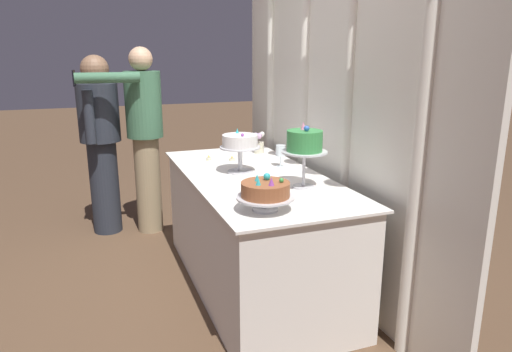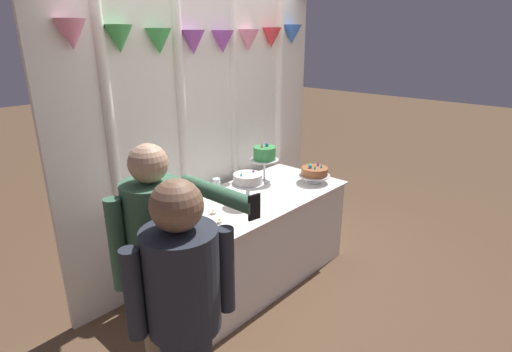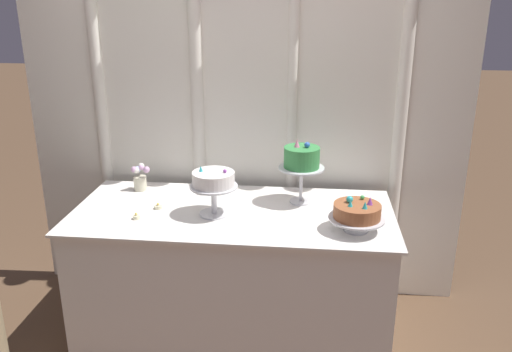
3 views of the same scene
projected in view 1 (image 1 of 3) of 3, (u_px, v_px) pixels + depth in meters
ground_plane at (240, 286)px, 3.22m from camera, size 24.00×24.00×0.00m
draped_curtain at (326, 82)px, 3.07m from camera, size 2.85×0.20×2.54m
cake_table at (254, 231)px, 3.15m from camera, size 1.85×0.85×0.79m
cake_display_leftmost at (240, 144)px, 3.07m from camera, size 0.27×0.27×0.29m
cake_display_center at (305, 144)px, 2.69m from camera, size 0.27×0.27×0.39m
cake_display_rightmost at (265, 191)px, 2.34m from camera, size 0.30×0.30×0.19m
wine_glass at (281, 151)px, 3.25m from camera, size 0.07×0.07×0.15m
flower_vase at (259, 143)px, 3.70m from camera, size 0.12×0.09×0.17m
tealight_far_left at (209, 159)px, 3.46m from camera, size 0.04×0.04×0.04m
tealight_near_left at (232, 160)px, 3.44m from camera, size 0.05×0.05×0.04m
guest_girl_blue_dress at (144, 132)px, 4.02m from camera, size 0.47×0.73×1.62m
guest_man_pink_jacket at (101, 139)px, 4.02m from camera, size 0.48×0.45×1.56m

